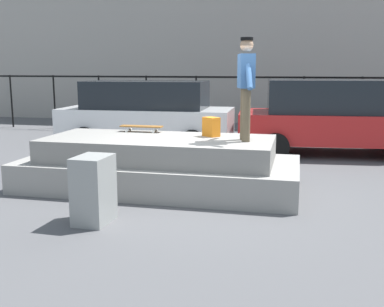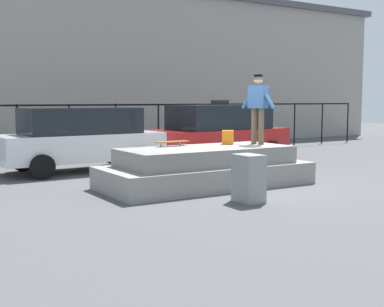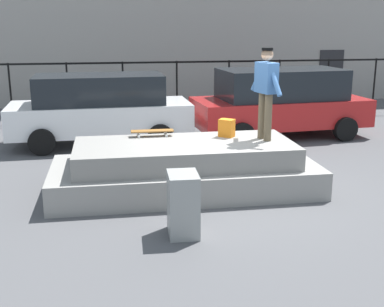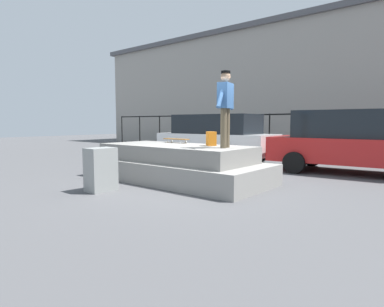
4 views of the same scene
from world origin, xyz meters
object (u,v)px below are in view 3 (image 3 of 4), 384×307
backpack (227,128)px  car_red_hatchback_mid (280,101)px  skateboarder (266,87)px  skateboard (152,131)px  car_white_hatchback_near (100,108)px  utility_box (183,204)px

backpack → car_red_hatchback_mid: (2.41, 3.81, -0.12)m
skateboarder → skateboard: size_ratio=2.07×
skateboard → backpack: size_ratio=2.38×
skateboarder → car_white_hatchback_near: 5.18m
skateboard → utility_box: bearing=-85.5°
car_red_hatchback_mid → utility_box: 7.20m
skateboard → backpack: (1.43, -0.28, 0.07)m
skateboard → car_white_hatchback_near: (-1.04, 3.39, -0.07)m
backpack → utility_box: bearing=101.3°
car_red_hatchback_mid → utility_box: bearing=-120.3°
car_white_hatchback_near → skateboard: bearing=-73.0°
car_white_hatchback_near → car_red_hatchback_mid: size_ratio=0.95×
backpack → car_red_hatchback_mid: bearing=-84.0°
skateboarder → car_white_hatchback_near: skateboarder is taller
backpack → utility_box: size_ratio=0.37×
car_red_hatchback_mid → utility_box: size_ratio=5.13×
car_white_hatchback_near → utility_box: car_white_hatchback_near is taller
skateboard → utility_box: (0.21, -2.67, -0.55)m
skateboarder → skateboard: 2.35m
skateboard → utility_box: 2.73m
backpack → car_white_hatchback_near: bearing=-17.8°
skateboarder → backpack: (-0.65, 0.35, -0.83)m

